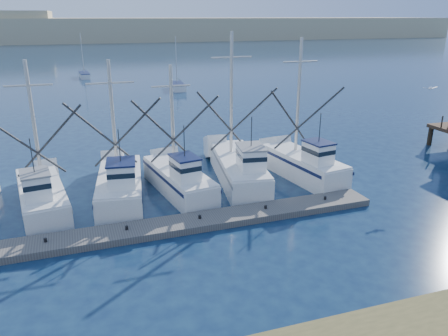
# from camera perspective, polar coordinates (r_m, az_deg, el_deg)

# --- Properties ---
(ground) EXTENTS (500.00, 500.00, 0.00)m
(ground) POSITION_cam_1_polar(r_m,az_deg,el_deg) (21.74, 15.24, -11.99)
(ground) COLOR #0D1C39
(ground) RESTS_ON ground
(floating_dock) EXTENTS (29.15, 2.52, 0.39)m
(floating_dock) POSITION_cam_1_polar(r_m,az_deg,el_deg) (23.85, -12.53, -8.26)
(floating_dock) COLOR #5C5853
(floating_dock) RESTS_ON ground
(dune_ridge) EXTENTS (360.00, 60.00, 10.00)m
(dune_ridge) POSITION_cam_1_polar(r_m,az_deg,el_deg) (225.57, -16.21, 17.02)
(dune_ridge) COLOR tan
(dune_ridge) RESTS_ON ground
(trawler_fleet) EXTENTS (28.83, 9.33, 10.07)m
(trawler_fleet) POSITION_cam_1_polar(r_m,az_deg,el_deg) (28.18, -12.27, -2.10)
(trawler_fleet) COLOR white
(trawler_fleet) RESTS_ON ground
(sailboat_near) EXTENTS (2.27, 5.85, 8.10)m
(sailboat_near) POSITION_cam_1_polar(r_m,az_deg,el_deg) (70.33, -6.10, 10.55)
(sailboat_near) COLOR white
(sailboat_near) RESTS_ON ground
(sailboat_far) EXTENTS (1.97, 5.89, 8.10)m
(sailboat_far) POSITION_cam_1_polar(r_m,az_deg,el_deg) (87.72, -17.77, 11.49)
(sailboat_far) COLOR white
(sailboat_far) RESTS_ON ground
(flying_gull) EXTENTS (1.23, 0.22, 0.22)m
(flying_gull) POSITION_cam_1_polar(r_m,az_deg,el_deg) (35.32, 25.34, 9.39)
(flying_gull) COLOR white
(flying_gull) RESTS_ON ground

